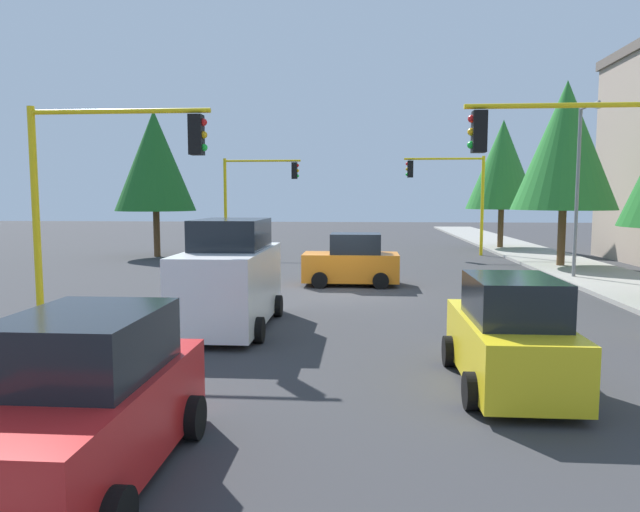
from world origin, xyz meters
TOP-DOWN VIEW (x-y plane):
  - ground_plane at (0.00, 0.00)m, footprint 120.00×120.00m
  - sidewalk_kerb at (-5.00, 10.50)m, footprint 80.00×4.00m
  - lane_arrow_near at (11.51, -3.00)m, footprint 2.40×1.10m
  - traffic_signal_far_left at (-14.00, 5.70)m, footprint 0.36×4.59m
  - traffic_signal_far_right at (-14.00, -5.69)m, footprint 0.36×4.59m
  - traffic_signal_near_left at (6.00, 5.68)m, footprint 0.36×4.59m
  - traffic_signal_near_right at (6.00, -5.68)m, footprint 0.36×4.59m
  - street_lamp_curbside at (-3.61, 9.20)m, footprint 2.15×0.28m
  - tree_roadside_far at (-18.00, 9.50)m, footprint 4.50×4.50m
  - tree_roadside_mid at (-8.00, 10.00)m, footprint 4.75×4.75m
  - tree_opposite_side at (-12.00, -11.00)m, footprint 4.47×4.47m
  - delivery_van_white at (5.51, -2.70)m, footprint 4.80×2.22m
  - car_red at (13.57, -2.58)m, footprint 4.07×2.11m
  - car_yellow at (9.80, 3.25)m, footprint 3.84×1.92m
  - car_orange at (-2.00, 0.26)m, footprint 2.07×3.61m

SIDE VIEW (x-z plane):
  - ground_plane at x=0.00m, z-range 0.00..0.00m
  - lane_arrow_near at x=11.51m, z-range -0.54..0.56m
  - sidewalk_kerb at x=-5.00m, z-range 0.00..0.15m
  - car_yellow at x=9.80m, z-range -0.09..1.88m
  - car_orange at x=-2.00m, z-range -0.09..1.88m
  - car_red at x=13.57m, z-range -0.09..1.89m
  - delivery_van_white at x=5.51m, z-range -0.11..2.67m
  - traffic_signal_near_right at x=6.00m, z-range 1.16..6.72m
  - traffic_signal_near_left at x=6.00m, z-range 1.16..6.74m
  - traffic_signal_far_right at x=-14.00m, z-range 1.17..6.81m
  - traffic_signal_far_left at x=-14.00m, z-range 1.18..6.88m
  - street_lamp_curbside at x=-3.61m, z-range 0.85..7.85m
  - tree_opposite_side at x=-12.00m, z-range 1.28..9.47m
  - tree_roadside_far at x=-18.00m, z-range 1.29..9.54m
  - tree_roadside_mid at x=-8.00m, z-range 1.37..10.07m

